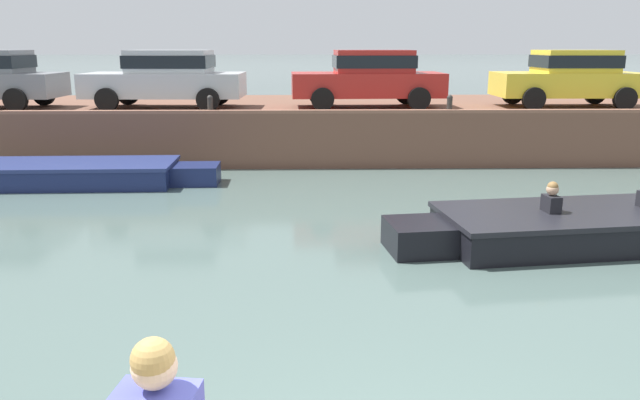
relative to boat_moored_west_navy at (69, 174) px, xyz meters
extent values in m
plane|color=#4C605B|center=(6.11, -4.60, -0.26)|extent=(400.00, 400.00, 0.00)
cube|color=brown|center=(6.11, 4.72, 0.45)|extent=(60.00, 6.00, 1.41)
cube|color=brown|center=(6.11, 1.84, 1.20)|extent=(60.00, 0.24, 0.08)
cube|color=navy|center=(-0.26, -0.01, -0.04)|extent=(5.23, 1.79, 0.43)
cube|color=navy|center=(2.86, 0.07, -0.04)|extent=(1.06, 0.94, 0.43)
cube|color=navy|center=(-0.26, -0.01, 0.22)|extent=(5.29, 1.85, 0.08)
cube|color=brown|center=(-0.65, -0.02, 0.12)|extent=(0.27, 1.51, 0.06)
cube|color=black|center=(9.93, -4.50, -0.02)|extent=(4.93, 2.41, 0.46)
cube|color=black|center=(7.10, -4.86, -0.02)|extent=(1.07, 1.11, 0.46)
cube|color=black|center=(9.93, -4.50, 0.25)|extent=(5.00, 2.48, 0.08)
cube|color=brown|center=(10.28, -4.45, 0.15)|extent=(0.45, 1.65, 0.06)
cube|color=black|center=(9.22, -4.59, 0.33)|extent=(0.24, 0.34, 0.44)
sphere|color=tan|center=(9.22, -4.59, 0.65)|extent=(0.19, 0.19, 0.19)
sphere|color=olive|center=(9.22, -4.59, 0.69)|extent=(0.17, 0.17, 0.17)
cylinder|color=black|center=(-2.12, 2.42, 1.46)|extent=(0.60, 0.19, 0.60)
cylinder|color=black|center=(-2.08, 4.13, 1.46)|extent=(0.60, 0.19, 0.60)
cube|color=#B7BABC|center=(1.56, 3.30, 1.78)|extent=(4.27, 1.88, 0.64)
cube|color=#B7BABC|center=(1.73, 3.30, 2.40)|extent=(2.15, 1.62, 0.60)
cube|color=black|center=(1.73, 3.30, 2.40)|extent=(2.24, 1.66, 0.33)
cylinder|color=black|center=(0.22, 2.43, 1.46)|extent=(0.60, 0.19, 0.60)
cylinder|color=black|center=(0.27, 4.25, 1.46)|extent=(0.60, 0.19, 0.60)
cylinder|color=black|center=(2.84, 2.36, 1.46)|extent=(0.60, 0.19, 0.60)
cylinder|color=black|center=(2.89, 4.18, 1.46)|extent=(0.60, 0.19, 0.60)
cube|color=#B2231E|center=(7.05, 3.30, 1.78)|extent=(4.16, 1.84, 0.64)
cube|color=#B2231E|center=(7.21, 3.31, 2.40)|extent=(2.10, 1.56, 0.60)
cube|color=black|center=(7.21, 3.31, 2.40)|extent=(2.19, 1.60, 0.33)
cylinder|color=black|center=(5.81, 2.39, 1.46)|extent=(0.61, 0.20, 0.60)
cylinder|color=black|center=(5.75, 4.12, 1.46)|extent=(0.61, 0.20, 0.60)
cylinder|color=black|center=(8.35, 2.49, 1.46)|extent=(0.61, 0.20, 0.60)
cylinder|color=black|center=(8.29, 4.21, 1.46)|extent=(0.61, 0.20, 0.60)
cube|color=yellow|center=(12.58, 3.30, 1.78)|extent=(3.91, 1.76, 0.64)
cube|color=yellow|center=(12.74, 3.30, 2.40)|extent=(1.96, 1.54, 0.60)
cube|color=black|center=(12.74, 3.30, 2.40)|extent=(2.04, 1.58, 0.33)
cylinder|color=black|center=(11.37, 2.42, 1.46)|extent=(0.60, 0.18, 0.60)
cylinder|color=black|center=(11.38, 4.20, 1.46)|extent=(0.60, 0.18, 0.60)
cylinder|color=black|center=(13.78, 2.41, 1.46)|extent=(0.60, 0.18, 0.60)
cylinder|color=black|center=(13.80, 4.18, 1.46)|extent=(0.60, 0.18, 0.60)
cylinder|color=#2D2B28|center=(2.96, 1.97, 1.33)|extent=(0.14, 0.14, 0.35)
sphere|color=#2D2B28|center=(2.96, 1.97, 1.53)|extent=(0.15, 0.15, 0.15)
cylinder|color=#2D2B28|center=(9.05, 1.97, 1.33)|extent=(0.14, 0.14, 0.35)
sphere|color=#2D2B28|center=(9.05, 1.97, 1.53)|extent=(0.15, 0.15, 0.15)
sphere|color=beige|center=(4.73, -11.54, 1.50)|extent=(0.20, 0.20, 0.20)
sphere|color=tan|center=(4.73, -11.55, 1.54)|extent=(0.19, 0.19, 0.19)
camera|label=1|loc=(5.39, -13.96, 2.83)|focal=35.00mm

